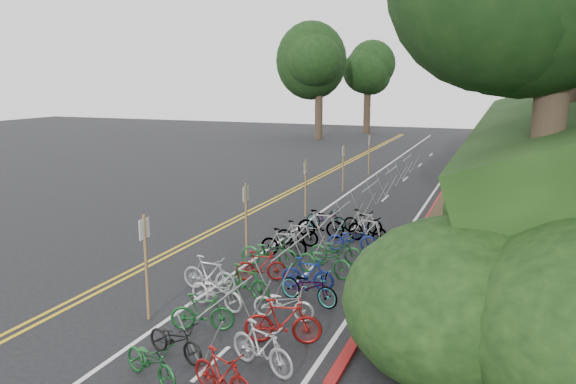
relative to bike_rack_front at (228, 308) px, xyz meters
name	(u,v)px	position (x,y,z in m)	size (l,w,h in m)	color
ground	(145,307)	(-2.93, 0.90, -0.80)	(120.00, 120.00, 0.00)	black
road_markings	(299,221)	(-2.30, 11.00, -0.80)	(7.47, 80.00, 0.01)	gold
red_curb	(427,220)	(2.77, 12.90, -0.75)	(0.25, 28.00, 0.10)	maroon
bike_rack_front	(228,308)	(0.00, 0.00, 0.00)	(1.11, 2.69, 1.10)	gray
bike_racks_rest	(370,193)	(0.07, 13.90, 0.05)	(1.14, 23.00, 1.17)	gray
signpost_near	(146,261)	(-2.40, 0.32, 0.73)	(0.08, 0.40, 2.69)	brown
signposts_rest	(326,174)	(-2.33, 14.90, 0.63)	(0.08, 18.40, 2.50)	brown
bike_front	(209,274)	(-1.88, 2.51, -0.28)	(1.73, 0.49, 1.04)	#9E9EA3
bike_valet	(293,267)	(0.06, 4.03, -0.32)	(3.44, 14.03, 1.08)	#144C1E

